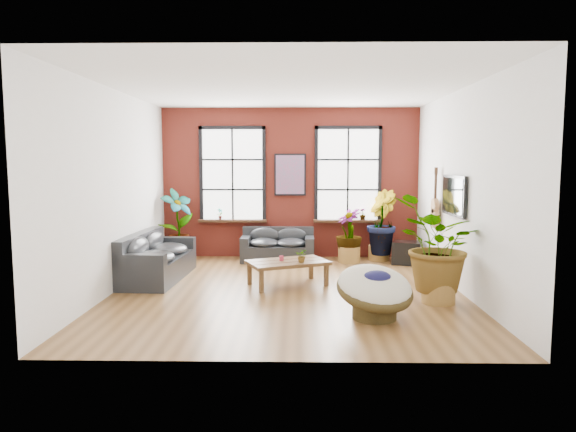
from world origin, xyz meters
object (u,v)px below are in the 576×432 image
(sofa_left, at_px, (155,258))
(coffee_table, at_px, (288,264))
(papasan_chair, at_px, (375,289))
(sofa_back, at_px, (278,246))

(sofa_left, height_order, coffee_table, sofa_left)
(coffee_table, bearing_deg, papasan_chair, -80.64)
(sofa_back, height_order, papasan_chair, papasan_chair)
(coffee_table, relative_size, papasan_chair, 1.16)
(papasan_chair, bearing_deg, sofa_back, 92.05)
(coffee_table, bearing_deg, sofa_left, 145.55)
(sofa_back, bearing_deg, sofa_left, -140.35)
(sofa_back, bearing_deg, papasan_chair, -69.55)
(coffee_table, bearing_deg, sofa_back, 72.73)
(sofa_back, height_order, sofa_left, sofa_left)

